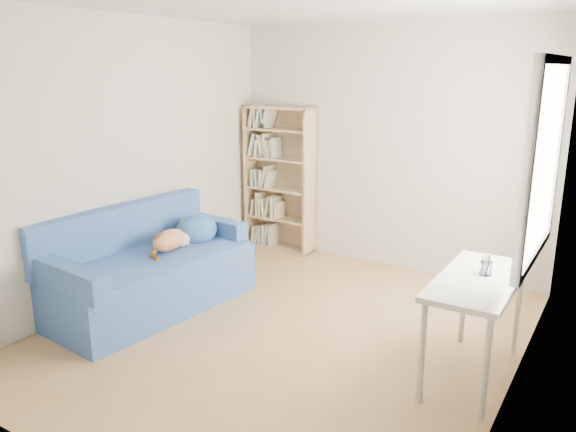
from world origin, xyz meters
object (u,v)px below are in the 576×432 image
object	(u,v)px
sofa	(150,270)
bookshelf	(279,185)
pen_cup	(486,267)
desk	(477,289)

from	to	relation	value
sofa	bookshelf	world-z (taller)	bookshelf
bookshelf	pen_cup	size ratio (longest dim) A/B	10.53
sofa	bookshelf	size ratio (longest dim) A/B	1.14
sofa	pen_cup	xyz separation A→B (m)	(2.84, 0.39, 0.46)
bookshelf	pen_cup	world-z (taller)	bookshelf
desk	pen_cup	bearing A→B (deg)	71.08
sofa	bookshelf	xyz separation A→B (m)	(0.08, 2.05, 0.44)
desk	bookshelf	bearing A→B (deg)	147.47
desk	pen_cup	size ratio (longest dim) A/B	6.75
desk	pen_cup	distance (m)	0.17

